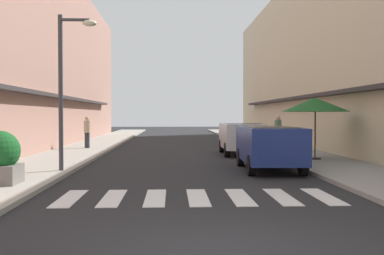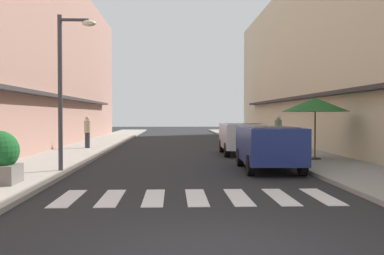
# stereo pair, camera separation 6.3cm
# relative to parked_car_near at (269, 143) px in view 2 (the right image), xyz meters

# --- Properties ---
(ground_plane) EXTENTS (99.58, 99.58, 0.00)m
(ground_plane) POSITION_rel_parked_car_near_xyz_m (-2.67, 8.91, -0.92)
(ground_plane) COLOR #232326
(sidewalk_left) EXTENTS (2.92, 63.37, 0.12)m
(sidewalk_left) POSITION_rel_parked_car_near_xyz_m (-7.84, 8.91, -0.86)
(sidewalk_left) COLOR #9E998E
(sidewalk_left) RESTS_ON ground_plane
(sidewalk_right) EXTENTS (2.92, 63.37, 0.12)m
(sidewalk_right) POSITION_rel_parked_car_near_xyz_m (2.51, 8.91, -0.86)
(sidewalk_right) COLOR gray
(sidewalk_right) RESTS_ON ground_plane
(building_row_left) EXTENTS (5.50, 42.74, 10.41)m
(building_row_left) POSITION_rel_parked_car_near_xyz_m (-11.80, 10.17, 4.28)
(building_row_left) COLOR #A87A6B
(building_row_left) RESTS_ON ground_plane
(building_row_right) EXTENTS (5.50, 42.74, 10.21)m
(building_row_right) POSITION_rel_parked_car_near_xyz_m (6.47, 10.17, 4.18)
(building_row_right) COLOR beige
(building_row_right) RESTS_ON ground_plane
(crosswalk) EXTENTS (6.15, 2.20, 0.01)m
(crosswalk) POSITION_rel_parked_car_near_xyz_m (-2.67, -4.98, -0.92)
(crosswalk) COLOR silver
(crosswalk) RESTS_ON ground_plane
(parked_car_near) EXTENTS (1.90, 4.21, 1.47)m
(parked_car_near) POSITION_rel_parked_car_near_xyz_m (0.00, 0.00, 0.00)
(parked_car_near) COLOR navy
(parked_car_near) RESTS_ON ground_plane
(parked_car_mid) EXTENTS (1.88, 4.10, 1.47)m
(parked_car_mid) POSITION_rel_parked_car_near_xyz_m (-0.00, 6.30, -0.00)
(parked_car_mid) COLOR silver
(parked_car_mid) RESTS_ON ground_plane
(street_lamp) EXTENTS (1.19, 0.28, 4.85)m
(street_lamp) POSITION_rel_parked_car_near_xyz_m (-6.51, -0.67, 2.20)
(street_lamp) COLOR #38383D
(street_lamp) RESTS_ON sidewalk_left
(cafe_umbrella) EXTENTS (2.61, 2.61, 2.42)m
(cafe_umbrella) POSITION_rel_parked_car_near_xyz_m (2.37, 2.64, 1.33)
(cafe_umbrella) COLOR #262626
(cafe_umbrella) RESTS_ON sidewalk_right
(pedestrian_walking_near) EXTENTS (0.34, 0.34, 1.72)m
(pedestrian_walking_near) POSITION_rel_parked_car_near_xyz_m (2.00, 7.41, 0.11)
(pedestrian_walking_near) COLOR #282B33
(pedestrian_walking_near) RESTS_ON sidewalk_right
(pedestrian_walking_far) EXTENTS (0.34, 0.34, 1.66)m
(pedestrian_walking_far) POSITION_rel_parked_car_near_xyz_m (-7.71, 9.39, 0.07)
(pedestrian_walking_far) COLOR #282B33
(pedestrian_walking_far) RESTS_ON sidewalk_left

